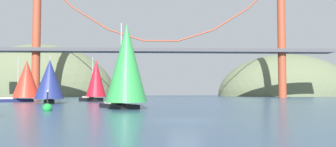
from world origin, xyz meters
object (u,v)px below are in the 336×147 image
Objects in this scene: sailboat_scarlet_sail at (26,80)px; channel_buoy at (47,108)px; sailboat_green_sail at (126,65)px; sailboat_navy_sail at (50,80)px; sailboat_crimson_sail at (96,80)px.

sailboat_scarlet_sail is 3.87× the size of channel_buoy.
channel_buoy is (-8.75, -3.79, -5.27)m from sailboat_green_sail.
sailboat_green_sail is 25.52m from sailboat_navy_sail.
sailboat_navy_sail is at bearing 106.02° from channel_buoy.
sailboat_crimson_sail reaches higher than sailboat_navy_sail.
sailboat_crimson_sail is 14.41m from sailboat_navy_sail.
sailboat_crimson_sail is at bearing 105.78° from sailboat_green_sail.
sailboat_scarlet_sail is at bearing 113.29° from channel_buoy.
sailboat_crimson_sail reaches higher than sailboat_scarlet_sail.
sailboat_green_sail reaches higher than sailboat_navy_sail.
sailboat_scarlet_sail is at bearing 126.81° from sailboat_green_sail.
sailboat_navy_sail is 3.55× the size of channel_buoy.
sailboat_scarlet_sail is 39.91m from channel_buoy.
sailboat_crimson_sail is 0.88× the size of sailboat_green_sail.
sailboat_navy_sail reaches higher than channel_buoy.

